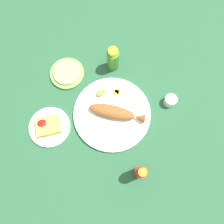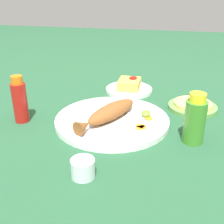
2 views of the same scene
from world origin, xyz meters
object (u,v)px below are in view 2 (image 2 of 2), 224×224
(main_plate, at_px, (112,120))
(fork_far, at_px, (113,105))
(side_plate_fries, at_px, (129,90))
(hot_sauce_bottle_green, at_px, (195,120))
(fork_near, at_px, (100,107))
(salt_cup, at_px, (83,169))
(tortilla_plate, at_px, (192,107))
(fried_fish, at_px, (109,113))
(hot_sauce_bottle_red, at_px, (20,101))

(main_plate, relative_size, fork_far, 2.44)
(main_plate, relative_size, side_plate_fries, 1.91)
(main_plate, xyz_separation_m, hot_sauce_bottle_green, (-0.06, -0.25, 0.06))
(fork_near, height_order, salt_cup, salt_cup)
(fork_far, distance_m, salt_cup, 0.38)
(main_plate, bearing_deg, tortilla_plate, -56.63)
(fork_far, relative_size, hot_sauce_bottle_green, 1.02)
(fried_fish, distance_m, salt_cup, 0.27)
(fried_fish, distance_m, hot_sauce_bottle_red, 0.29)
(salt_cup, height_order, side_plate_fries, salt_cup)
(hot_sauce_bottle_red, height_order, salt_cup, hot_sauce_bottle_red)
(fork_near, bearing_deg, main_plate, 178.06)
(hot_sauce_bottle_green, height_order, tortilla_plate, hot_sauce_bottle_green)
(hot_sauce_bottle_red, height_order, side_plate_fries, hot_sauce_bottle_red)
(hot_sauce_bottle_green, xyz_separation_m, tortilla_plate, (0.23, -0.01, -0.06))
(fork_far, distance_m, hot_sauce_bottle_green, 0.31)
(fork_near, distance_m, hot_sauce_bottle_red, 0.27)
(fried_fish, height_order, side_plate_fries, fried_fish)
(fried_fish, bearing_deg, hot_sauce_bottle_green, -75.27)
(fork_near, distance_m, tortilla_plate, 0.33)
(fork_near, bearing_deg, hot_sauce_bottle_green, -154.64)
(salt_cup, distance_m, tortilla_plate, 0.52)
(fork_near, distance_m, salt_cup, 0.36)
(salt_cup, bearing_deg, tortilla_plate, -30.06)
(fork_near, xyz_separation_m, hot_sauce_bottle_red, (-0.12, 0.23, 0.05))
(fork_far, bearing_deg, main_plate, 141.45)
(fried_fish, height_order, fork_near, fried_fish)
(fried_fish, relative_size, fork_far, 1.73)
(side_plate_fries, bearing_deg, fork_far, 173.42)
(main_plate, relative_size, tortilla_plate, 2.13)
(main_plate, relative_size, hot_sauce_bottle_green, 2.49)
(fork_far, relative_size, salt_cup, 2.65)
(fork_far, xyz_separation_m, salt_cup, (-0.38, -0.01, -0.00))
(fork_far, distance_m, tortilla_plate, 0.28)
(main_plate, height_order, side_plate_fries, main_plate)
(fried_fish, height_order, salt_cup, fried_fish)
(main_plate, relative_size, hot_sauce_bottle_red, 2.38)
(hot_sauce_bottle_red, relative_size, salt_cup, 2.71)
(hot_sauce_bottle_red, bearing_deg, fork_near, -61.94)
(main_plate, relative_size, fried_fish, 1.41)
(fork_far, relative_size, tortilla_plate, 0.87)
(side_plate_fries, relative_size, tortilla_plate, 1.12)
(salt_cup, bearing_deg, fork_far, 1.84)
(fried_fish, bearing_deg, hot_sauce_bottle_red, 123.43)
(tortilla_plate, bearing_deg, fork_far, 105.42)
(hot_sauce_bottle_red, bearing_deg, tortilla_plate, -68.12)
(main_plate, distance_m, side_plate_fries, 0.30)
(side_plate_fries, distance_m, tortilla_plate, 0.28)
(main_plate, distance_m, hot_sauce_bottle_green, 0.26)
(fried_fish, height_order, hot_sauce_bottle_red, hot_sauce_bottle_red)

